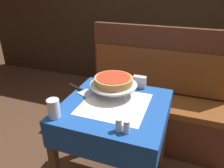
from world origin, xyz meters
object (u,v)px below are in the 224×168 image
Objects in this scene: pizza_server at (81,90)px; dining_table_rear at (179,59)px; salt_shaker at (119,125)px; pizza_pan_stand at (113,85)px; napkin_holder at (139,82)px; booth_bench at (154,109)px; deep_dish_pizza at (113,80)px; pepper_shaker at (127,127)px; condiment_caddy at (184,46)px; water_glass_near at (54,109)px; dining_table_front at (115,118)px.

dining_table_rear is at bearing 65.55° from pizza_server.
salt_shaker is at bearing -96.62° from dining_table_rear.
pizza_pan_stand is 0.24m from napkin_holder.
booth_bench is at bearing 79.10° from napkin_holder.
dining_table_rear is at bearing 83.38° from salt_shaker.
deep_dish_pizza is at bearing 63.43° from pizza_pan_stand.
pizza_server is 3.69× the size of pepper_shaker.
salt_shaker is at bearing -97.67° from condiment_caddy.
pepper_shaker reaches higher than dining_table_rear.
salt_shaker is at bearing -66.30° from pizza_pan_stand.
condiment_caddy is at bearing 64.82° from pizza_server.
pizza_pan_stand is 1.42m from condiment_caddy.
deep_dish_pizza is 3.69× the size of pepper_shaker.
deep_dish_pizza is at bearing -105.62° from dining_table_rear.
pepper_shaker is (0.05, 0.00, -0.00)m from salt_shaker.
pepper_shaker is (-0.15, -1.72, 0.14)m from dining_table_rear.
pizza_server is 2.73× the size of napkin_holder.
pepper_shaker is 1.76m from condiment_caddy.
salt_shaker is (-0.20, -1.72, 0.14)m from dining_table_rear.
pizza_pan_stand is 0.43m from salt_shaker.
salt_shaker is (0.17, -0.39, -0.04)m from pizza_pan_stand.
napkin_holder is at bearing 50.92° from deep_dish_pizza.
condiment_caddy is at bearing 82.33° from salt_shaker.
water_glass_near is 1.20× the size of napkin_holder.
dining_table_front is 2.82× the size of pizza_server.
pepper_shaker is (0.45, 0.01, -0.02)m from water_glass_near.
pizza_pan_stand is 0.46m from water_glass_near.
deep_dish_pizza is at bearing 119.01° from pepper_shaker.
deep_dish_pizza reaches higher than pizza_pan_stand.
napkin_holder is at bearing -101.00° from dining_table_rear.
dining_table_rear is (0.32, 1.45, 0.01)m from dining_table_front.
napkin_holder reaches higher than pizza_server.
booth_bench is at bearing 86.81° from salt_shaker.
booth_bench reaches higher than condiment_caddy.
booth_bench is 0.80m from pizza_pan_stand.
water_glass_near is 1.87m from condiment_caddy.
booth_bench is 5.05× the size of deep_dish_pizza.
dining_table_front is at bearing -103.39° from condiment_caddy.
dining_table_rear reaches higher than dining_table_front.
deep_dish_pizza reaches higher than pepper_shaker.
pizza_server is at bearing -173.14° from deep_dish_pizza.
dining_table_rear is 2.30× the size of pizza_pan_stand.
napkin_holder reaches higher than pizza_pan_stand.
pepper_shaker is at bearing -96.21° from condiment_caddy.
deep_dish_pizza is 0.24m from napkin_holder.
napkin_holder is at bearing -100.90° from booth_bench.
pizza_server is 0.59m from pepper_shaker.
water_glass_near is 1.58× the size of salt_shaker.
pizza_pan_stand is at bearing -129.08° from napkin_holder.
water_glass_near is (0.01, -0.37, 0.06)m from pizza_server.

